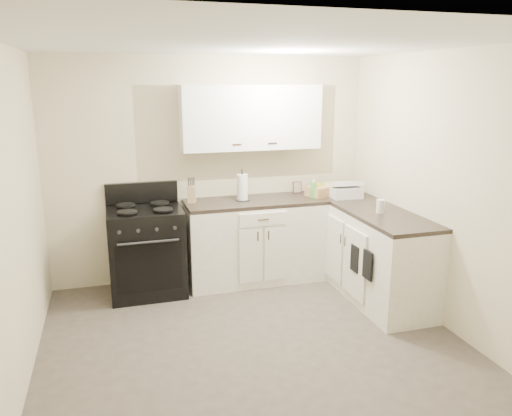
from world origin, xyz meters
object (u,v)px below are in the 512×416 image
object	(u,v)px
knife_block	(192,194)
paper_towel	(242,187)
stove	(147,252)
countertop_grill	(344,191)
wicker_basket	(322,191)

from	to	relation	value
knife_block	paper_towel	xyz separation A→B (m)	(0.56, -0.03, 0.05)
stove	countertop_grill	world-z (taller)	countertop_grill
paper_towel	wicker_basket	bearing A→B (deg)	-1.77
paper_towel	stove	bearing A→B (deg)	-176.66
countertop_grill	stove	bearing A→B (deg)	179.53
stove	knife_block	bearing A→B (deg)	10.64
stove	paper_towel	size ratio (longest dim) A/B	3.23
paper_towel	countertop_grill	xyz separation A→B (m)	(1.16, -0.17, -0.08)
wicker_basket	stove	bearing A→B (deg)	-179.04
stove	paper_towel	world-z (taller)	paper_towel
stove	wicker_basket	world-z (taller)	wicker_basket
knife_block	wicker_basket	size ratio (longest dim) A/B	0.57
knife_block	countertop_grill	distance (m)	1.74
wicker_basket	paper_towel	bearing A→B (deg)	178.23
knife_block	wicker_basket	xyz separation A→B (m)	(1.50, -0.06, -0.04)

